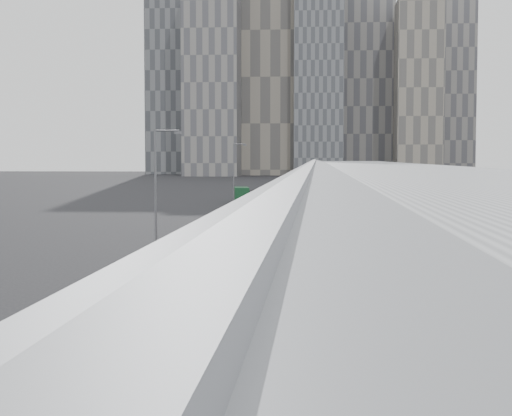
# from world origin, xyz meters

# --- Properties ---
(sidewalk) EXTENTS (10.00, 170.00, 0.12)m
(sidewalk) POSITION_xyz_m (9.00, 55.00, 0.06)
(sidewalk) COLOR gray
(sidewalk) RESTS_ON ground
(lane_line) EXTENTS (0.12, 160.00, 0.02)m
(lane_line) POSITION_xyz_m (-1.50, 55.00, 0.01)
(lane_line) COLOR gold
(lane_line) RESTS_ON ground
(depot) EXTENTS (12.45, 160.40, 7.20)m
(depot) POSITION_xyz_m (12.99, 55.00, 3.51)
(depot) COLOR gray
(depot) RESTS_ON ground
(skyline) EXTENTS (145.00, 64.00, 120.00)m
(skyline) POSITION_xyz_m (-2.90, 324.16, 50.85)
(skyline) COLOR slate
(skyline) RESTS_ON ground
(bus_0) EXTENTS (2.91, 13.11, 3.82)m
(bus_0) POSITION_xyz_m (1.68, 7.14, 1.61)
(bus_0) COLOR #ABAFB5
(bus_0) RESTS_ON ground
(bus_1) EXTENTS (2.83, 12.23, 3.55)m
(bus_1) POSITION_xyz_m (2.59, 20.97, 1.50)
(bus_1) COLOR black
(bus_1) RESTS_ON ground
(bus_2) EXTENTS (2.72, 12.11, 3.54)m
(bus_2) POSITION_xyz_m (2.73, 33.27, 1.49)
(bus_2) COLOR silver
(bus_2) RESTS_ON ground
(bus_3) EXTENTS (3.80, 13.23, 3.81)m
(bus_3) POSITION_xyz_m (1.72, 48.20, 1.61)
(bus_3) COLOR slate
(bus_3) RESTS_ON ground
(bus_4) EXTENTS (3.55, 13.53, 3.91)m
(bus_4) POSITION_xyz_m (1.86, 62.49, 1.65)
(bus_4) COLOR silver
(bus_4) RESTS_ON ground
(bus_5) EXTENTS (3.54, 13.94, 4.04)m
(bus_5) POSITION_xyz_m (1.73, 77.09, 1.71)
(bus_5) COLOR black
(bus_5) RESTS_ON ground
(bus_6) EXTENTS (3.42, 12.66, 3.66)m
(bus_6) POSITION_xyz_m (1.66, 89.06, 1.54)
(bus_6) COLOR silver
(bus_6) RESTS_ON ground
(bus_7) EXTENTS (3.23, 13.94, 4.05)m
(bus_7) POSITION_xyz_m (2.10, 103.43, 1.71)
(bus_7) COLOR slate
(bus_7) RESTS_ON ground
(bus_8) EXTENTS (3.23, 13.93, 4.05)m
(bus_8) POSITION_xyz_m (2.70, 118.23, 1.71)
(bus_8) COLOR #A7AAB1
(bus_8) RESTS_ON ground
(bus_9) EXTENTS (3.21, 13.16, 3.82)m
(bus_9) POSITION_xyz_m (1.70, 131.21, 1.61)
(bus_9) COLOR black
(bus_9) RESTS_ON ground
(tree_0) EXTENTS (2.58, 2.58, 4.54)m
(tree_0) POSITION_xyz_m (5.51, 6.88, 3.25)
(tree_0) COLOR black
(tree_0) RESTS_ON ground
(tree_1) EXTENTS (2.44, 2.44, 5.24)m
(tree_1) POSITION_xyz_m (5.33, 28.94, 4.00)
(tree_1) COLOR black
(tree_1) RESTS_ON ground
(tree_2) EXTENTS (1.69, 1.69, 4.02)m
(tree_2) POSITION_xyz_m (5.95, 58.75, 3.14)
(tree_2) COLOR black
(tree_2) RESTS_ON ground
(tree_3) EXTENTS (1.08, 1.08, 3.37)m
(tree_3) POSITION_xyz_m (6.26, 78.75, 2.73)
(tree_3) COLOR black
(tree_3) RESTS_ON ground
(tree_4) EXTENTS (2.41, 2.41, 4.45)m
(tree_4) POSITION_xyz_m (5.59, 102.65, 3.23)
(tree_4) COLOR black
(tree_4) RESTS_ON ground
(street_lamp_near) EXTENTS (2.04, 0.22, 9.58)m
(street_lamp_near) POSITION_xyz_m (-4.38, 40.08, 5.49)
(street_lamp_near) COLOR #59595E
(street_lamp_near) RESTS_ON ground
(street_lamp_far) EXTENTS (2.04, 0.22, 9.59)m
(street_lamp_far) POSITION_xyz_m (-4.83, 98.99, 5.50)
(street_lamp_far) COLOR #59595E
(street_lamp_far) RESTS_ON ground
(shipping_container) EXTENTS (3.23, 6.84, 2.52)m
(shipping_container) POSITION_xyz_m (-5.19, 113.02, 1.26)
(shipping_container) COLOR #11381E
(shipping_container) RESTS_ON ground
(suv) EXTENTS (3.92, 5.82, 1.48)m
(suv) POSITION_xyz_m (-4.09, 127.59, 0.74)
(suv) COLOR black
(suv) RESTS_ON ground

